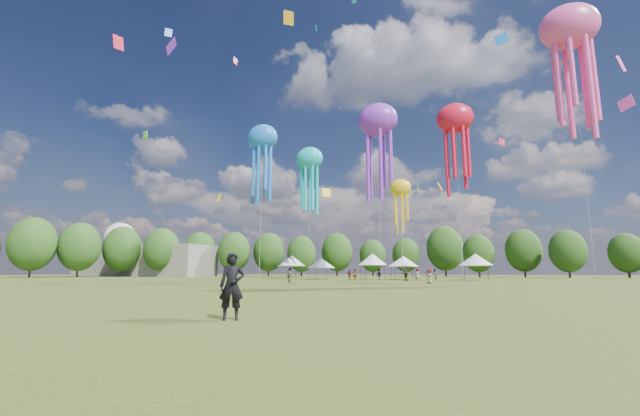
% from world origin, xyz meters
% --- Properties ---
extents(ground, '(300.00, 300.00, 0.00)m').
position_xyz_m(ground, '(0.00, 0.00, 0.00)').
color(ground, '#384416').
rests_on(ground, ground).
extents(observer_main, '(0.82, 0.74, 1.87)m').
position_xyz_m(observer_main, '(6.64, -2.54, 0.94)').
color(observer_main, black).
rests_on(observer_main, ground).
extents(spectator_near, '(1.09, 1.04, 1.76)m').
position_xyz_m(spectator_near, '(-8.05, 31.56, 0.88)').
color(spectator_near, gray).
rests_on(spectator_near, ground).
extents(spectators_far, '(14.25, 26.88, 1.88)m').
position_xyz_m(spectators_far, '(1.94, 49.53, 0.87)').
color(spectators_far, gray).
rests_on(spectators_far, ground).
extents(festival_tents, '(36.96, 8.39, 4.34)m').
position_xyz_m(festival_tents, '(-3.81, 54.48, 3.11)').
color(festival_tents, '#47474C').
rests_on(festival_tents, ground).
extents(show_kites, '(43.31, 28.18, 31.85)m').
position_xyz_m(show_kites, '(6.31, 39.19, 20.86)').
color(show_kites, blue).
rests_on(show_kites, ground).
extents(small_kites, '(73.06, 58.70, 46.04)m').
position_xyz_m(small_kites, '(-0.50, 42.11, 29.26)').
color(small_kites, blue).
rests_on(small_kites, ground).
extents(treeline, '(201.57, 95.24, 13.43)m').
position_xyz_m(treeline, '(-3.87, 62.51, 6.54)').
color(treeline, '#38281C').
rests_on(treeline, ground).
extents(hangar, '(40.00, 12.00, 8.00)m').
position_xyz_m(hangar, '(-72.00, 72.00, 4.00)').
color(hangar, gray).
rests_on(hangar, ground).
extents(radome, '(9.00, 9.00, 16.00)m').
position_xyz_m(radome, '(-88.00, 78.00, 9.99)').
color(radome, white).
rests_on(radome, ground).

